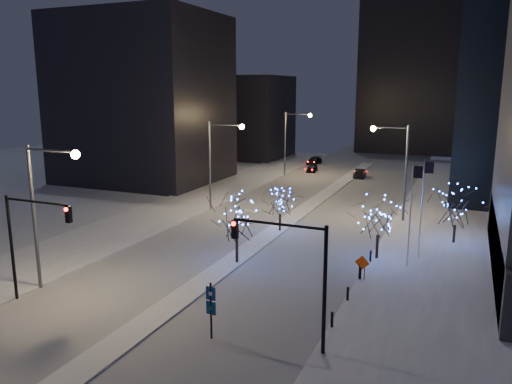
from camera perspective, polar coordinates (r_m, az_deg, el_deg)
The scene contains 25 objects.
ground at distance 30.80m, azimuth -12.76°, elevation -14.78°, with size 160.00×160.00×0.00m, color white.
road at distance 61.01m, azimuth 6.71°, elevation -1.20°, with size 20.00×130.00×0.02m, color #A3A8B2.
median at distance 56.34m, azimuth 5.26°, elevation -2.19°, with size 2.00×80.00×0.15m, color white.
east_sidewalk at distance 44.27m, azimuth 20.02°, elevation -6.78°, with size 10.00×90.00×0.15m, color white.
west_sidewalk at distance 53.77m, azimuth -12.51°, elevation -3.10°, with size 8.00×90.00×0.15m, color white.
filler_west_near at distance 76.46m, azimuth -12.81°, elevation 10.27°, with size 22.00×18.00×24.00m, color black.
filler_west_far at distance 101.63m, azimuth -1.77°, elevation 8.60°, with size 18.00×16.00×16.00m, color black.
horizon_block at distance 114.84m, azimuth 18.36°, elevation 14.88°, with size 24.00×14.00×42.00m, color black.
street_lamp_w_near at distance 35.81m, azimuth -23.05°, elevation -0.65°, with size 4.40×0.56×10.00m.
street_lamp_w_mid at distance 55.80m, azimuth -4.36°, elevation 4.41°, with size 4.40×0.56×10.00m.
street_lamp_w_far at distance 78.70m, azimuth 4.07°, elevation 6.55°, with size 4.40×0.56×10.00m.
street_lamp_east at distance 53.00m, azimuth 15.84°, elevation 3.55°, with size 3.90×0.56×10.00m.
traffic_signal_west at distance 34.53m, azimuth -24.62°, elevation -4.19°, with size 5.26×0.43×7.00m.
traffic_signal_east at distance 25.90m, azimuth 4.56°, elevation -8.27°, with size 5.26×0.43×7.00m.
flagpoles at distance 40.47m, azimuth 17.96°, elevation -1.40°, with size 1.35×2.60×8.00m.
bollards at distance 35.23m, azimuth 11.17°, elevation -10.15°, with size 0.16×12.16×0.90m.
car_near at distance 83.15m, azimuth 6.43°, elevation 2.72°, with size 1.52×3.77×1.29m, color black.
car_mid at distance 79.23m, azimuth 11.78°, elevation 2.13°, with size 1.46×4.17×1.38m, color black.
car_far at distance 91.85m, azimuth 6.67°, elevation 3.58°, with size 1.82×4.48×1.30m, color black.
holiday_tree_median_near at distance 38.79m, azimuth -2.24°, elevation -3.05°, with size 4.59×4.59×5.48m.
holiday_tree_median_far at distance 47.69m, azimuth 2.77°, elevation -1.08°, with size 3.99×3.99×4.36m.
holiday_tree_plaza_near at distance 40.94m, azimuth 13.84°, elevation -2.76°, with size 5.24×5.24×5.26m.
holiday_tree_plaza_far at distance 47.22m, azimuth 21.92°, elevation -1.66°, with size 5.37×5.37×5.13m.
wayfinding_sign at distance 28.03m, azimuth -5.17°, elevation -12.72°, with size 0.59×0.13×3.30m.
construction_sign at distance 36.81m, azimuth 12.02°, elevation -8.16°, with size 1.09×0.17×1.80m.
Camera 1 is at (16.56, -22.12, 13.62)m, focal length 35.00 mm.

